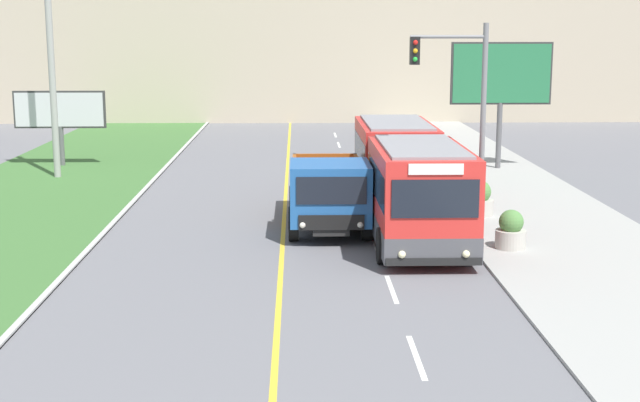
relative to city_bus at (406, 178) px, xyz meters
name	(u,v)px	position (x,y,z in m)	size (l,w,h in m)	color
city_bus	(406,178)	(0.00, 0.00, 0.00)	(2.70, 12.24, 3.05)	red
dump_truck	(329,194)	(-2.53, -0.96, -0.35)	(2.50, 6.32, 2.33)	black
utility_pole_far	(51,49)	(-13.80, 9.79, 3.88)	(1.80, 0.28, 10.76)	#9E9E99
traffic_light_mast	(463,105)	(1.37, -2.13, 2.53)	(2.28, 0.32, 6.45)	slate
billboard_large	(501,77)	(5.59, 11.46, 2.61)	(4.50, 0.24, 5.70)	#59595B
billboard_small	(60,112)	(-14.45, 13.14, 0.96)	(4.19, 0.24, 3.48)	#59595B
planter_round_near	(511,231)	(2.60, -3.49, -0.97)	(0.88, 0.88, 1.13)	#B7B2A8
planter_round_second	(479,200)	(2.62, 1.10, -0.94)	(0.97, 0.97, 1.20)	#B7B2A8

